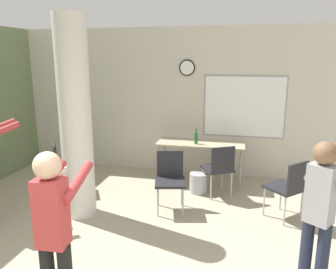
{
  "coord_description": "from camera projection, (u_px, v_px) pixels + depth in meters",
  "views": [
    {
      "loc": [
        0.93,
        -1.18,
        2.22
      ],
      "look_at": [
        0.0,
        2.86,
        1.26
      ],
      "focal_mm": 35.0,
      "sensor_mm": 36.0,
      "label": 1
    }
  ],
  "objects": [
    {
      "name": "person_playing_front",
      "position": [
        55.0,
        229.0,
        2.58
      ],
      "size": [
        0.36,
        0.61,
        1.55
      ],
      "color": "black",
      "rests_on": "ground_plane"
    },
    {
      "name": "support_pillar",
      "position": [
        75.0,
        120.0,
        4.5
      ],
      "size": [
        0.44,
        0.44,
        2.8
      ],
      "color": "silver",
      "rests_on": "ground_plane"
    },
    {
      "name": "chair_near_pillar",
      "position": [
        64.0,
        164.0,
        5.42
      ],
      "size": [
        0.6,
        0.6,
        0.87
      ],
      "color": "#232328",
      "rests_on": "ground_plane"
    },
    {
      "name": "chair_table_right",
      "position": [
        219.0,
        166.0,
        5.31
      ],
      "size": [
        0.6,
        0.6,
        0.87
      ],
      "color": "#232328",
      "rests_on": "ground_plane"
    },
    {
      "name": "folding_table",
      "position": [
        201.0,
        146.0,
        5.88
      ],
      "size": [
        1.55,
        0.61,
        0.75
      ],
      "color": "tan",
      "rests_on": "ground_plane"
    },
    {
      "name": "chair_table_front",
      "position": [
        170.0,
        177.0,
        4.85
      ],
      "size": [
        0.53,
        0.53,
        0.87
      ],
      "color": "#232328",
      "rests_on": "ground_plane"
    },
    {
      "name": "bottle_on_table",
      "position": [
        196.0,
        138.0,
        5.76
      ],
      "size": [
        0.06,
        0.06,
        0.27
      ],
      "color": "#1E6B2D",
      "rests_on": "folding_table"
    },
    {
      "name": "person_playing_side",
      "position": [
        320.0,
        208.0,
        2.95
      ],
      "size": [
        0.55,
        0.63,
        1.53
      ],
      "color": "#1E2338",
      "rests_on": "ground_plane"
    },
    {
      "name": "chair_mid_room",
      "position": [
        289.0,
        185.0,
        4.52
      ],
      "size": [
        0.62,
        0.62,
        0.87
      ],
      "color": "#232328",
      "rests_on": "ground_plane"
    },
    {
      "name": "waste_bin",
      "position": [
        198.0,
        183.0,
        5.54
      ],
      "size": [
        0.3,
        0.3,
        0.33
      ],
      "color": "#B2B2B7",
      "rests_on": "ground_plane"
    },
    {
      "name": "wall_back",
      "position": [
        194.0,
        102.0,
        6.3
      ],
      "size": [
        8.0,
        0.15,
        2.8
      ],
      "color": "beige",
      "rests_on": "ground_plane"
    }
  ]
}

